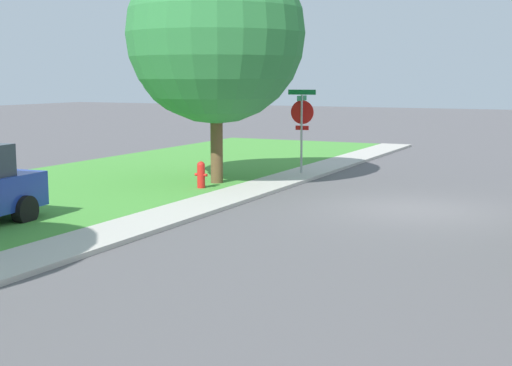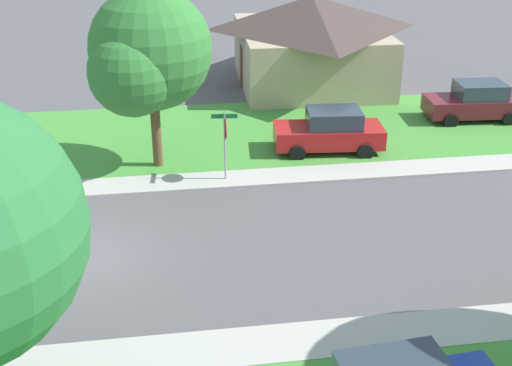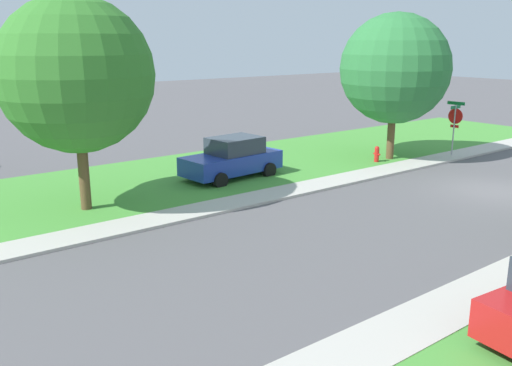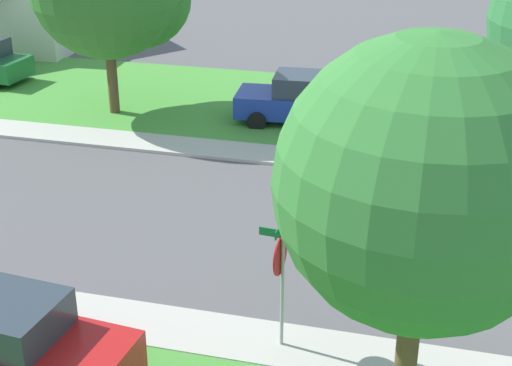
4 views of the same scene
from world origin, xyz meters
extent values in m
plane|color=#565456|center=(0.00, 0.00, 0.00)|extent=(120.00, 120.00, 0.00)
cube|color=#B7B2A8|center=(-4.70, 12.00, 0.05)|extent=(1.40, 56.00, 0.10)
cube|color=#479338|center=(-9.40, 12.00, 0.04)|extent=(8.00, 56.00, 0.08)
cylinder|color=#9E9EA3|center=(-4.69, 4.70, 1.30)|extent=(0.07, 0.07, 2.60)
cylinder|color=red|center=(-4.69, 4.75, 2.05)|extent=(0.76, 0.10, 0.76)
cylinder|color=white|center=(-4.69, 4.77, 2.05)|extent=(0.67, 0.07, 0.67)
cylinder|color=red|center=(-4.69, 4.77, 2.05)|extent=(0.55, 0.05, 0.55)
cube|color=#146B38|center=(-4.69, 4.70, 2.69)|extent=(0.92, 0.11, 0.16)
cube|color=#146B38|center=(-4.69, 4.70, 2.50)|extent=(0.11, 0.92, 0.16)
cube|color=red|center=(-6.93, 9.06, 0.70)|extent=(2.18, 4.44, 0.76)
cube|color=#2D3842|center=(-6.91, 9.26, 1.42)|extent=(1.78, 2.23, 0.68)
cylinder|color=black|center=(-6.15, 7.65, 0.32)|extent=(0.30, 0.66, 0.64)
cylinder|color=black|center=(-7.94, 7.81, 0.32)|extent=(0.30, 0.66, 0.64)
cylinder|color=black|center=(-5.91, 10.31, 0.32)|extent=(0.30, 0.66, 0.64)
cylinder|color=black|center=(-7.70, 10.47, 0.32)|extent=(0.30, 0.66, 0.64)
cube|color=maroon|center=(-9.60, 16.45, 0.70)|extent=(2.09, 4.41, 0.76)
cube|color=#2D3842|center=(-9.59, 16.65, 1.42)|extent=(1.74, 2.20, 0.68)
cylinder|color=black|center=(-8.79, 15.06, 0.32)|extent=(0.28, 0.65, 0.64)
cylinder|color=black|center=(-10.59, 15.18, 0.32)|extent=(0.28, 0.65, 0.64)
cylinder|color=black|center=(-8.61, 17.72, 0.32)|extent=(0.28, 0.65, 0.64)
cylinder|color=black|center=(-10.41, 17.84, 0.32)|extent=(0.28, 0.65, 0.64)
cylinder|color=brown|center=(-6.38, 2.29, 1.50)|extent=(0.36, 0.36, 3.00)
sphere|color=#337B32|center=(-6.38, 2.29, 4.54)|extent=(4.39, 4.39, 4.39)
sphere|color=#337B32|center=(-5.39, 1.64, 3.99)|extent=(3.07, 3.07, 3.07)
cube|color=tan|center=(-16.26, 10.36, 1.50)|extent=(8.59, 7.43, 3.00)
pyramid|color=#473833|center=(-16.26, 10.36, 3.80)|extent=(9.21, 8.04, 1.60)
cube|color=#51331E|center=(-16.36, 6.74, 1.05)|extent=(1.00, 0.09, 2.10)
camera|label=1|loc=(-4.08, 16.96, 3.12)|focal=50.50mm
camera|label=2|loc=(16.98, 2.66, 10.14)|focal=46.20mm
camera|label=3|loc=(-10.80, 19.98, 5.72)|focal=38.83mm
camera|label=4|loc=(-16.52, 2.15, 9.05)|focal=53.34mm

